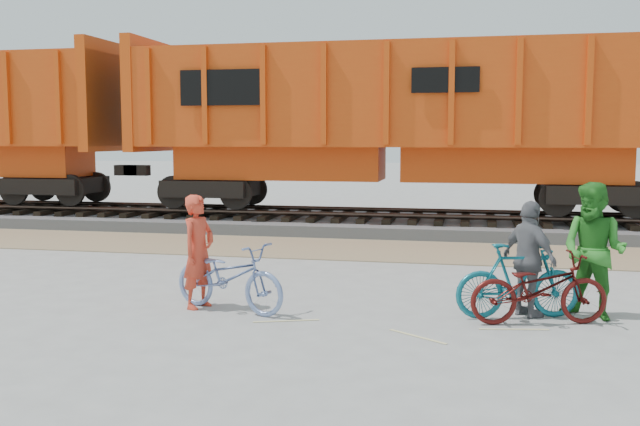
# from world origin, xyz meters

# --- Properties ---
(ground) EXTENTS (120.00, 120.00, 0.00)m
(ground) POSITION_xyz_m (0.00, 0.00, 0.00)
(ground) COLOR #9E9E99
(ground) RESTS_ON ground
(gravel_strip) EXTENTS (120.00, 3.00, 0.02)m
(gravel_strip) POSITION_xyz_m (0.00, 5.50, 0.01)
(gravel_strip) COLOR #A08463
(gravel_strip) RESTS_ON ground
(ballast_bed) EXTENTS (120.00, 4.00, 0.30)m
(ballast_bed) POSITION_xyz_m (0.00, 9.00, 0.15)
(ballast_bed) COLOR slate
(ballast_bed) RESTS_ON ground
(track) EXTENTS (120.00, 2.60, 0.24)m
(track) POSITION_xyz_m (0.00, 9.00, 0.47)
(track) COLOR black
(track) RESTS_ON ballast_bed
(hopper_car_center) EXTENTS (14.00, 3.13, 4.65)m
(hopper_car_center) POSITION_xyz_m (-0.63, 9.00, 3.01)
(hopper_car_center) COLOR black
(hopper_car_center) RESTS_ON track
(bicycle_blue) EXTENTS (2.01, 1.27, 1.00)m
(bicycle_blue) POSITION_xyz_m (-1.95, -0.39, 0.50)
(bicycle_blue) COLOR #7087BD
(bicycle_blue) RESTS_ON ground
(bicycle_teal) EXTENTS (1.80, 0.95, 1.04)m
(bicycle_teal) POSITION_xyz_m (2.07, 0.02, 0.52)
(bicycle_teal) COLOR #116777
(bicycle_teal) RESTS_ON ground
(bicycle_maroon) EXTENTS (1.94, 1.09, 0.96)m
(bicycle_maroon) POSITION_xyz_m (2.33, -0.24, 0.48)
(bicycle_maroon) COLOR #4B0F0D
(bicycle_maroon) RESTS_ON ground
(person_solo) EXTENTS (0.56, 0.69, 1.66)m
(person_solo) POSITION_xyz_m (-2.45, -0.29, 0.83)
(person_solo) COLOR red
(person_solo) RESTS_ON ground
(person_man) EXTENTS (1.15, 1.10, 1.88)m
(person_man) POSITION_xyz_m (3.07, 0.22, 0.94)
(person_man) COLOR #2A7E25
(person_man) RESTS_ON ground
(person_woman) EXTENTS (0.91, 0.98, 1.62)m
(person_woman) POSITION_xyz_m (2.23, 0.16, 0.81)
(person_woman) COLOR slate
(person_woman) RESTS_ON ground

